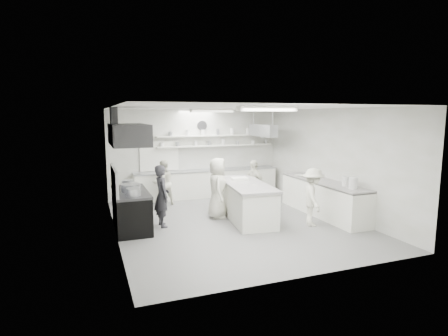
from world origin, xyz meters
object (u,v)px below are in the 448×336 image
object	(u,v)px
stove	(131,211)
cook_stove	(162,196)
right_counter	(323,198)
cook_back	(163,183)
back_counter	(207,183)
prep_island	(246,202)

from	to	relation	value
stove	cook_stove	size ratio (longest dim) A/B	1.14
stove	right_counter	xyz separation A→B (m)	(5.25, -0.60, 0.02)
cook_back	back_counter	bearing A→B (deg)	-175.20
prep_island	cook_back	size ratio (longest dim) A/B	1.79
stove	back_counter	distance (m)	4.03
stove	cook_back	xyz separation A→B (m)	(1.22, 2.08, 0.27)
back_counter	prep_island	size ratio (longest dim) A/B	1.95
right_counter	cook_back	size ratio (longest dim) A/B	2.30
right_counter	cook_back	distance (m)	4.85
cook_stove	cook_back	distance (m)	2.22
right_counter	prep_island	bearing A→B (deg)	169.76
stove	cook_back	world-z (taller)	cook_back
stove	back_counter	world-z (taller)	back_counter
back_counter	cook_back	bearing A→B (deg)	-156.97
right_counter	prep_island	distance (m)	2.26
stove	prep_island	xyz separation A→B (m)	(3.03, -0.20, 0.02)
prep_island	back_counter	bearing A→B (deg)	99.04
stove	back_counter	size ratio (longest dim) A/B	0.36
cook_stove	right_counter	bearing A→B (deg)	-101.07
cook_stove	cook_back	bearing A→B (deg)	-16.52
right_counter	cook_back	world-z (taller)	cook_back
prep_island	right_counter	bearing A→B (deg)	-3.64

